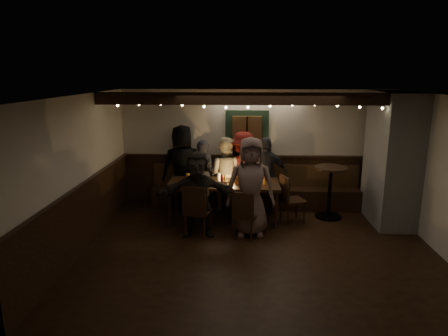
# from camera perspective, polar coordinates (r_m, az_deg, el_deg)

# --- Properties ---
(room) EXTENTS (6.02, 5.01, 2.62)m
(room) POSITION_cam_1_polar(r_m,az_deg,el_deg) (8.08, 12.31, -0.27)
(room) COLOR black
(room) RESTS_ON ground
(dining_table) EXTENTS (2.23, 0.96, 0.97)m
(dining_table) POSITION_cam_1_polar(r_m,az_deg,el_deg) (8.04, -0.09, -2.56)
(dining_table) COLOR black
(dining_table) RESTS_ON ground
(chair_near_left) EXTENTS (0.53, 0.53, 0.98)m
(chair_near_left) POSITION_cam_1_polar(r_m,az_deg,el_deg) (7.29, -3.99, -5.75)
(chair_near_left) COLOR black
(chair_near_left) RESTS_ON ground
(chair_near_right) EXTENTS (0.52, 0.52, 0.89)m
(chair_near_right) POSITION_cam_1_polar(r_m,az_deg,el_deg) (7.23, 2.95, -6.33)
(chair_near_right) COLOR black
(chair_near_right) RESTS_ON ground
(chair_end) EXTENTS (0.55, 0.55, 0.95)m
(chair_end) POSITION_cam_1_polar(r_m,az_deg,el_deg) (8.12, 9.24, -4.00)
(chair_end) COLOR black
(chair_end) RESTS_ON ground
(high_top) EXTENTS (0.68, 0.68, 1.08)m
(high_top) POSITION_cam_1_polar(r_m,az_deg,el_deg) (8.50, 14.91, -2.46)
(high_top) COLOR black
(high_top) RESTS_ON ground
(person_a) EXTENTS (1.01, 0.77, 1.86)m
(person_a) POSITION_cam_1_polar(r_m,az_deg,el_deg) (8.81, -5.91, 0.14)
(person_a) COLOR black
(person_a) RESTS_ON ground
(person_b) EXTENTS (0.64, 0.50, 1.55)m
(person_b) POSITION_cam_1_polar(r_m,az_deg,el_deg) (8.72, -3.01, -0.99)
(person_b) COLOR #242630
(person_b) RESTS_ON ground
(person_c) EXTENTS (0.92, 0.80, 1.61)m
(person_c) POSITION_cam_1_polar(r_m,az_deg,el_deg) (8.69, 0.12, -0.82)
(person_c) COLOR beige
(person_c) RESTS_ON ground
(person_d) EXTENTS (1.20, 0.82, 1.72)m
(person_d) POSITION_cam_1_polar(r_m,az_deg,el_deg) (8.74, 2.77, -0.40)
(person_d) COLOR #4D0F0C
(person_d) RESTS_ON ground
(person_e) EXTENTS (1.01, 0.60, 1.62)m
(person_e) POSITION_cam_1_polar(r_m,az_deg,el_deg) (8.66, 6.06, -0.92)
(person_e) COLOR #2B2B2F
(person_e) RESTS_ON ground
(person_f) EXTENTS (1.51, 0.59, 1.59)m
(person_f) POSITION_cam_1_polar(r_m,az_deg,el_deg) (7.30, -3.79, -3.74)
(person_f) COLOR black
(person_f) RESTS_ON ground
(person_g) EXTENTS (0.94, 0.65, 1.84)m
(person_g) POSITION_cam_1_polar(r_m,az_deg,el_deg) (7.31, 3.78, -2.70)
(person_g) COLOR brown
(person_g) RESTS_ON ground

